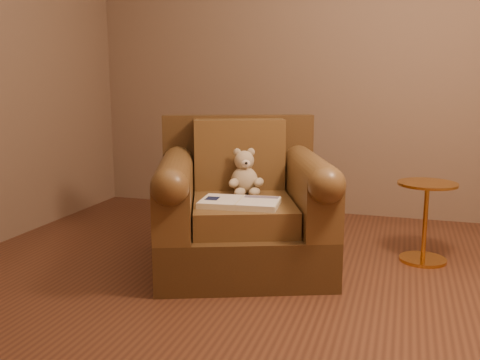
% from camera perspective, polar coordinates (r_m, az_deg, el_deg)
% --- Properties ---
extents(floor, '(4.00, 4.00, 0.00)m').
position_cam_1_polar(floor, '(2.76, 2.29, -13.14)').
color(floor, '#59311E').
rests_on(floor, ground).
extents(armchair, '(1.25, 1.23, 0.89)m').
position_cam_1_polar(armchair, '(3.22, 0.21, -3.18)').
color(armchair, '#493118').
rests_on(armchair, floor).
extents(teddy_bear, '(0.21, 0.24, 0.29)m').
position_cam_1_polar(teddy_bear, '(3.26, 0.52, 0.37)').
color(teddy_bear, tan).
rests_on(teddy_bear, armchair).
extents(guidebook, '(0.46, 0.30, 0.04)m').
position_cam_1_polar(guidebook, '(2.97, -0.03, -2.43)').
color(guidebook, beige).
rests_on(guidebook, armchair).
extents(side_table, '(0.36, 0.36, 0.50)m').
position_cam_1_polar(side_table, '(3.48, 19.16, -3.99)').
color(side_table, gold).
rests_on(side_table, floor).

